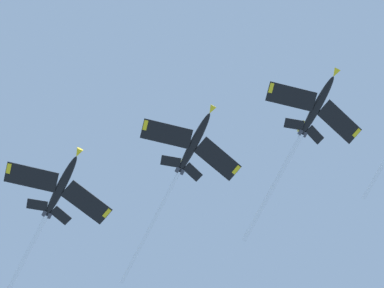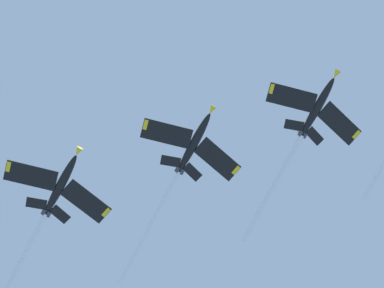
{
  "view_description": "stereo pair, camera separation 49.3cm",
  "coord_description": "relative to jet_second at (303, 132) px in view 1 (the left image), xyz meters",
  "views": [
    {
      "loc": [
        56.71,
        -2.38,
        1.81
      ],
      "look_at": [
        35.23,
        -41.01,
        95.29
      ],
      "focal_mm": 53.72,
      "sensor_mm": 36.0,
      "label": 1
    },
    {
      "loc": [
        57.14,
        -2.62,
        1.81
      ],
      "look_at": [
        35.23,
        -41.01,
        95.29
      ],
      "focal_mm": 53.72,
      "sensor_mm": 36.0,
      "label": 2
    }
  ],
  "objects": [
    {
      "name": "jet_fourth",
      "position": [
        34.95,
        -31.54,
        -9.8
      ],
      "size": [
        20.19,
        34.71,
        10.13
      ],
      "color": "black"
    },
    {
      "name": "jet_third",
      "position": [
        17.18,
        -14.34,
        -3.98
      ],
      "size": [
        20.18,
        35.93,
        11.42
      ],
      "color": "black"
    },
    {
      "name": "jet_second",
      "position": [
        0.0,
        0.0,
        0.0
      ],
      "size": [
        20.18,
        35.48,
        10.52
      ],
      "color": "black"
    }
  ]
}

